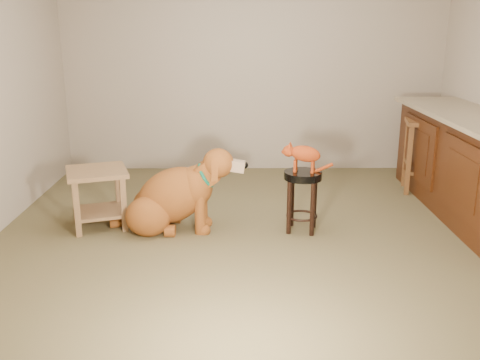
{
  "coord_description": "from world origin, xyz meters",
  "views": [
    {
      "loc": [
        -0.22,
        -4.42,
        1.72
      ],
      "look_at": [
        -0.18,
        -0.07,
        0.45
      ],
      "focal_mm": 40.0,
      "sensor_mm": 36.0,
      "label": 1
    }
  ],
  "objects_px": {
    "padded_stool": "(302,189)",
    "tabby_kitten": "(302,154)",
    "wood_stool": "(424,155)",
    "side_table": "(98,189)",
    "golden_retriever": "(173,197)"
  },
  "relations": [
    {
      "from": "tabby_kitten",
      "to": "side_table",
      "type": "bearing_deg",
      "value": -170.68
    },
    {
      "from": "wood_stool",
      "to": "side_table",
      "type": "xyz_separation_m",
      "value": [
        -3.19,
        -1.02,
        -0.06
      ]
    },
    {
      "from": "padded_stool",
      "to": "side_table",
      "type": "height_order",
      "value": "padded_stool"
    },
    {
      "from": "wood_stool",
      "to": "side_table",
      "type": "relative_size",
      "value": 1.21
    },
    {
      "from": "padded_stool",
      "to": "wood_stool",
      "type": "relative_size",
      "value": 0.69
    },
    {
      "from": "wood_stool",
      "to": "tabby_kitten",
      "type": "height_order",
      "value": "tabby_kitten"
    },
    {
      "from": "golden_retriever",
      "to": "tabby_kitten",
      "type": "relative_size",
      "value": 2.76
    },
    {
      "from": "side_table",
      "to": "tabby_kitten",
      "type": "distance_m",
      "value": 1.79
    },
    {
      "from": "tabby_kitten",
      "to": "padded_stool",
      "type": "bearing_deg",
      "value": -5.72
    },
    {
      "from": "padded_stool",
      "to": "tabby_kitten",
      "type": "relative_size",
      "value": 1.19
    },
    {
      "from": "side_table",
      "to": "tabby_kitten",
      "type": "xyz_separation_m",
      "value": [
        1.76,
        -0.11,
        0.34
      ]
    },
    {
      "from": "padded_stool",
      "to": "tabby_kitten",
      "type": "bearing_deg",
      "value": 161.28
    },
    {
      "from": "wood_stool",
      "to": "golden_retriever",
      "type": "bearing_deg",
      "value": -156.6
    },
    {
      "from": "padded_stool",
      "to": "golden_retriever",
      "type": "xyz_separation_m",
      "value": [
        -1.1,
        0.04,
        -0.09
      ]
    },
    {
      "from": "padded_stool",
      "to": "wood_stool",
      "type": "height_order",
      "value": "wood_stool"
    }
  ]
}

